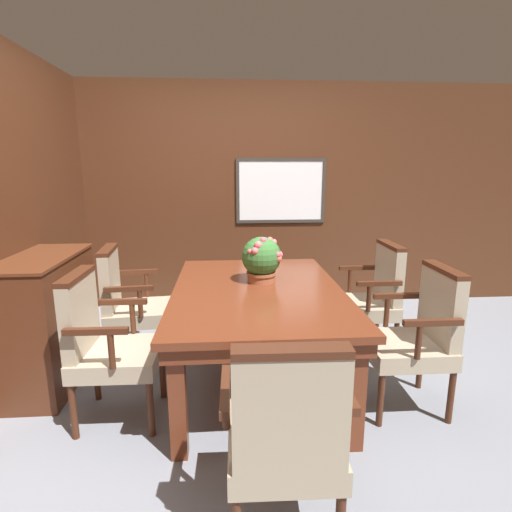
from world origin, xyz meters
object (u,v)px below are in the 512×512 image
Objects in this scene: chair_right_near at (418,333)px; chair_left_far at (129,301)px; potted_plant at (262,259)px; chair_right_far at (372,295)px; chair_left_near at (105,342)px; dining_table at (258,300)px; sideboard_cabinet at (48,320)px; chair_head_near at (285,432)px.

chair_left_far is (-2.01, 0.78, 0.00)m from chair_right_near.
chair_right_near is at bearing -116.53° from chair_left_far.
chair_right_far is at bearing 14.08° from potted_plant.
chair_left_far is (-0.03, 0.77, 0.00)m from chair_left_near.
chair_left_near is 1.00× the size of chair_left_far.
dining_table is 0.31m from potted_plant.
chair_left_near is at bearing -159.07° from dining_table.
chair_left_far is 1.00× the size of sideboard_cabinet.
sideboard_cabinet is (-0.55, 0.48, -0.04)m from chair_left_near.
potted_plant is 0.36× the size of sideboard_cabinet.
sideboard_cabinet is at bearing -83.49° from chair_right_far.
chair_left_far is (-1.99, -0.00, 0.00)m from chair_right_far.
dining_table is at bearing -110.57° from chair_right_near.
potted_plant is (1.04, -0.24, 0.38)m from chair_left_far.
chair_left_far is (-1.00, 0.40, -0.12)m from dining_table.
chair_head_near is (0.01, -1.30, -0.12)m from dining_table.
potted_plant reaches higher than chair_left_far.
chair_right_near is 1.00× the size of chair_right_far.
chair_left_near and sideboard_cabinet have the same top height.
dining_table is 1.83× the size of chair_left_near.
chair_left_near is at bearing -68.61° from chair_right_far.
chair_head_near is 1.00× the size of chair_right_far.
chair_right_near is 1.98m from chair_left_near.
chair_head_near and sideboard_cabinet have the same top height.
chair_left_near is at bearing -41.35° from sideboard_cabinet.
dining_table is at bearing -4.16° from sideboard_cabinet.
chair_head_near and chair_left_near have the same top height.
chair_right_far and sideboard_cabinet have the same top height.
potted_plant reaches higher than sideboard_cabinet.
potted_plant reaches higher than chair_right_far.
chair_head_near is (-1.00, -0.91, 0.00)m from chair_right_near.
chair_head_near is at bearing -89.43° from dining_table.
chair_head_near reaches higher than dining_table.
chair_right_near is 0.78m from chair_right_far.
chair_right_far is (0.98, 1.70, 0.00)m from chair_head_near.
chair_right_far is 2.53m from sideboard_cabinet.
potted_plant is at bearing -89.79° from chair_head_near.
chair_right_far is 2.75× the size of potted_plant.
sideboard_cabinet is (-2.51, -0.29, -0.04)m from chair_right_far.
chair_right_near and chair_left_near have the same top height.
chair_head_near is at bearing -47.20° from chair_right_near.
potted_plant is (0.03, 1.46, 0.38)m from chair_head_near.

